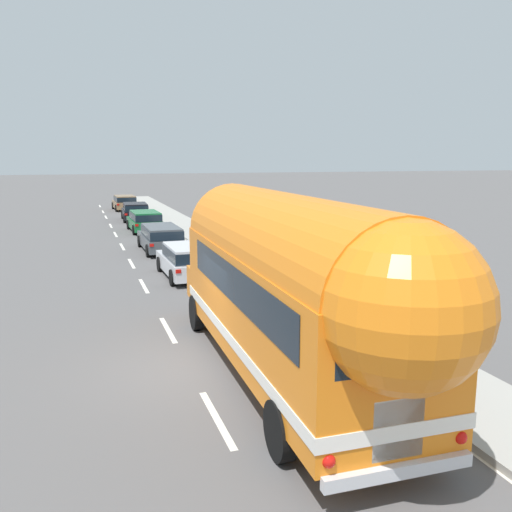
% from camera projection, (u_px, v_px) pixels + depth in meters
% --- Properties ---
extents(ground_plane, '(300.00, 300.00, 0.00)m').
position_uv_depth(ground_plane, '(189.00, 368.00, 12.64)').
color(ground_plane, '#565454').
extents(lane_markings, '(3.90, 80.00, 0.01)m').
position_uv_depth(lane_markings, '(189.00, 261.00, 25.63)').
color(lane_markings, silver).
rests_on(lane_markings, ground).
extents(sidewalk_slab, '(2.39, 90.00, 0.15)m').
position_uv_depth(sidewalk_slab, '(255.00, 269.00, 23.51)').
color(sidewalk_slab, '#9E9B93').
rests_on(sidewalk_slab, ground).
extents(painted_bus, '(2.77, 11.60, 4.12)m').
position_uv_depth(painted_bus, '(292.00, 283.00, 11.19)').
color(painted_bus, orange).
rests_on(painted_bus, ground).
extents(car_lead, '(2.01, 4.31, 1.37)m').
position_uv_depth(car_lead, '(188.00, 259.00, 21.95)').
color(car_lead, silver).
rests_on(car_lead, ground).
extents(car_second, '(1.98, 4.71, 1.37)m').
position_uv_depth(car_second, '(161.00, 236.00, 28.04)').
color(car_second, '#474C51').
rests_on(car_second, ground).
extents(car_third, '(2.03, 4.40, 1.37)m').
position_uv_depth(car_third, '(145.00, 220.00, 35.45)').
color(car_third, '#196633').
rests_on(car_third, ground).
extents(car_fourth, '(2.10, 4.38, 1.37)m').
position_uv_depth(car_fourth, '(135.00, 211.00, 41.71)').
color(car_fourth, black).
rests_on(car_fourth, ground).
extents(car_fifth, '(2.11, 4.36, 1.37)m').
position_uv_depth(car_fifth, '(125.00, 202.00, 49.85)').
color(car_fifth, olive).
rests_on(car_fifth, ground).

